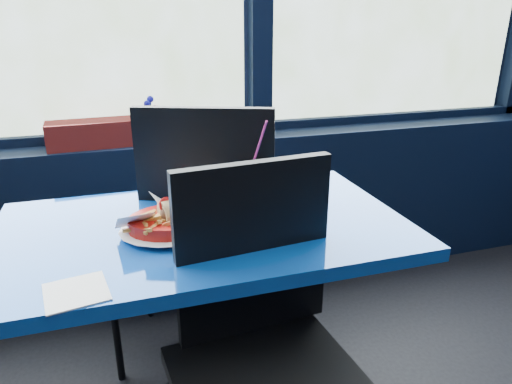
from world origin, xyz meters
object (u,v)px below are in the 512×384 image
at_px(planter_box, 115,132).
at_px(chair_near_front, 264,335).
at_px(near_table, 206,277).
at_px(ketchup_bottle, 262,171).
at_px(soda_cup, 254,185).
at_px(food_basket, 177,219).
at_px(flower_vase, 153,129).
at_px(chair_near_back, 188,224).

bearing_deg(planter_box, chair_near_front, -78.30).
bearing_deg(near_table, chair_near_front, -75.45).
distance_m(near_table, planter_box, 0.92).
xyz_separation_m(ketchup_bottle, soda_cup, (-0.04, -0.05, -0.03)).
xyz_separation_m(chair_near_front, food_basket, (-0.17, 0.30, 0.22)).
xyz_separation_m(chair_near_front, flower_vase, (-0.15, 1.16, 0.29)).
relative_size(chair_near_back, soda_cup, 3.73).
bearing_deg(near_table, flower_vase, 94.44).
bearing_deg(ketchup_bottle, soda_cup, -131.32).
distance_m(planter_box, food_basket, 0.89).
bearing_deg(near_table, chair_near_back, 90.56).
distance_m(chair_near_back, soda_cup, 0.36).
height_order(flower_vase, soda_cup, soda_cup).
bearing_deg(soda_cup, chair_near_front, -103.83).
relative_size(chair_near_front, planter_box, 1.75).
xyz_separation_m(chair_near_back, ketchup_bottle, (0.23, -0.17, 0.24)).
relative_size(food_basket, ketchup_bottle, 1.34).
xyz_separation_m(food_basket, soda_cup, (0.27, 0.12, 0.03)).
bearing_deg(flower_vase, chair_near_back, -83.23).
height_order(near_table, planter_box, planter_box).
distance_m(near_table, flower_vase, 0.88).
relative_size(near_table, ketchup_bottle, 5.24).
height_order(flower_vase, food_basket, flower_vase).
bearing_deg(near_table, planter_box, 105.06).
distance_m(chair_near_back, ketchup_bottle, 0.38).
relative_size(planter_box, food_basket, 1.85).
bearing_deg(food_basket, ketchup_bottle, 39.26).
relative_size(flower_vase, food_basket, 0.68).
height_order(planter_box, soda_cup, soda_cup).
relative_size(planter_box, soda_cup, 1.99).
bearing_deg(chair_near_front, near_table, 99.06).
bearing_deg(flower_vase, ketchup_bottle, -67.05).
relative_size(chair_near_back, food_basket, 3.47).
height_order(chair_near_back, ketchup_bottle, chair_near_back).
distance_m(chair_near_front, chair_near_back, 0.64).
xyz_separation_m(chair_near_back, soda_cup, (0.19, -0.22, 0.21)).
relative_size(flower_vase, soda_cup, 0.73).
distance_m(chair_near_front, planter_box, 1.25).
xyz_separation_m(planter_box, food_basket, (0.15, -0.88, -0.07)).
xyz_separation_m(near_table, planter_box, (-0.23, 0.85, 0.29)).
height_order(near_table, soda_cup, soda_cup).
relative_size(near_table, planter_box, 2.12).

